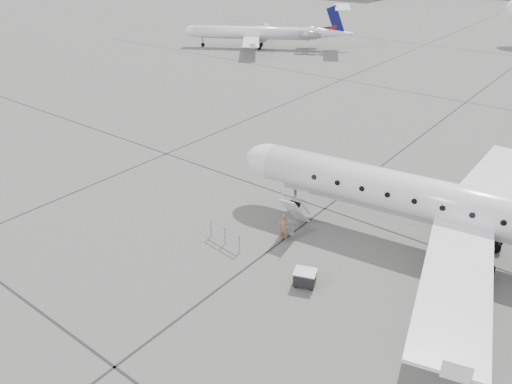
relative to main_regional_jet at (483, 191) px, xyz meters
The scene contains 7 objects.
ground 7.60m from the main_regional_jet, 108.20° to the right, with size 320.00×320.00×0.00m, color slate.
main_regional_jet is the anchor object (origin of this frame).
airstair 9.28m from the main_regional_jet, 158.79° to the right, with size 0.85×2.16×2.32m, color white, non-canonical shape.
passenger 9.75m from the main_regional_jet, 151.43° to the right, with size 0.57×0.38×1.58m, color #875C49.
safety_railing 12.74m from the main_regional_jet, 147.65° to the right, with size 2.20×0.08×1.00m, color #999CA1, non-canonical shape.
baggage_cart 9.31m from the main_regional_jet, 127.14° to the right, with size 0.96×0.78×0.84m, color black, non-canonical shape.
bg_regional_left 52.89m from the main_regional_jet, 139.56° to the left, with size 22.37×16.11×5.87m, color white, non-canonical shape.
Camera 1 is at (6.34, -16.63, 14.43)m, focal length 35.00 mm.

